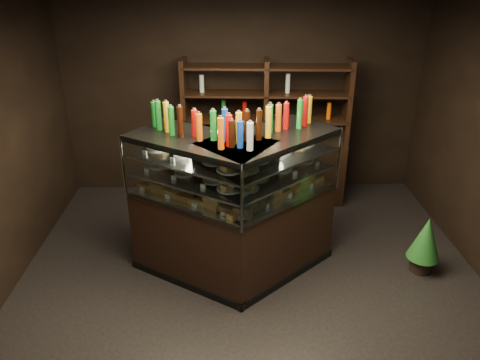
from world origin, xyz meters
name	(u,v)px	position (x,y,z in m)	size (l,w,h in m)	color
ground	(251,288)	(0.00, 0.00, 0.00)	(5.00, 5.00, 0.00)	black
room_shell	(253,110)	(0.00, 0.00, 1.94)	(5.02, 5.02, 3.01)	black
display_case	(235,229)	(-0.16, 0.35, 0.52)	(2.28, 1.50, 1.58)	black
food_display	(235,174)	(-0.16, 0.34, 1.17)	(1.88, 0.98, 0.48)	#CA8A48
bottles_top	(234,123)	(-0.16, 0.35, 1.71)	(1.70, 0.84, 0.30)	#B20C0A
potted_conifer	(426,237)	(1.90, 0.27, 0.43)	(0.35, 0.35, 0.75)	black
back_shelving	(264,160)	(0.28, 2.05, 0.61)	(2.23, 0.55, 2.00)	black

